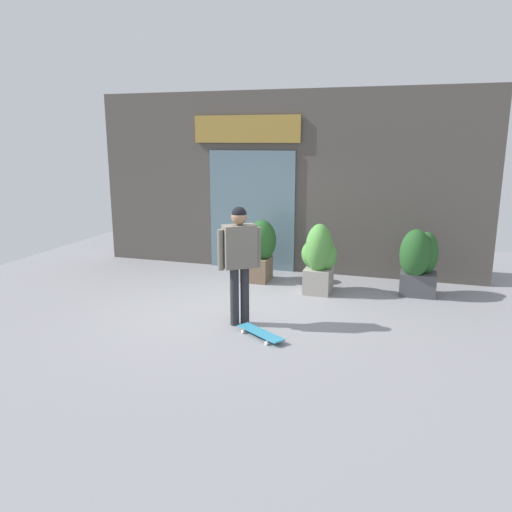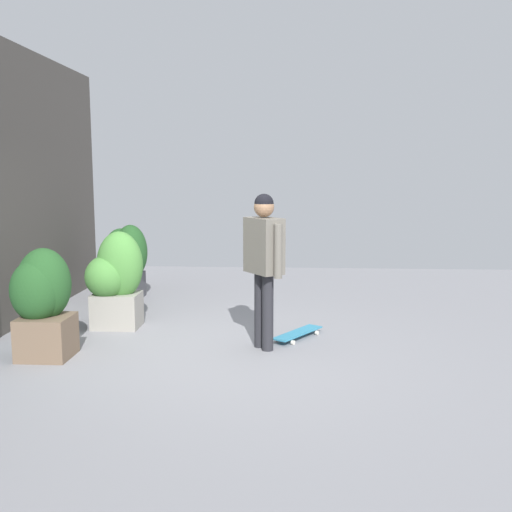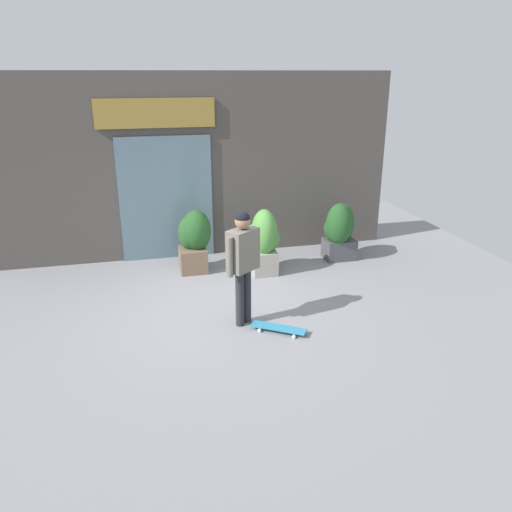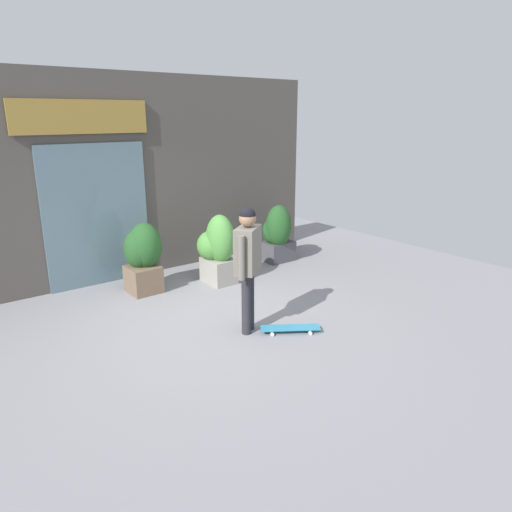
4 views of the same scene
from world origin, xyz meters
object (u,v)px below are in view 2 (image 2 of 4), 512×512
Objects in this scene: planter_box_left at (42,298)px; planter_box_right at (126,260)px; planter_box_mid at (116,278)px; skateboarder at (264,254)px; skateboard at (298,333)px.

planter_box_right reaches higher than planter_box_left.
planter_box_right is 0.95× the size of planter_box_mid.
planter_box_mid is at bearing -168.45° from planter_box_right.
skateboarder is 2.17m from planter_box_mid.
skateboard is (0.44, -0.40, -1.04)m from skateboarder.
skateboarder is 1.48× the size of planter_box_right.
planter_box_left is 1.33m from planter_box_mid.
planter_box_left is (-0.88, 2.79, 0.59)m from skateboard.
planter_box_mid is at bearing -18.94° from planter_box_left.
planter_box_right reaches higher than skateboard.
skateboarder reaches higher than planter_box_mid.
planter_box_mid is (1.26, -0.43, -0.00)m from planter_box_left.
planter_box_left is at bearing 141.68° from skateboard.
planter_box_right is 1.73m from planter_box_mid.
skateboarder is 1.41× the size of planter_box_mid.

